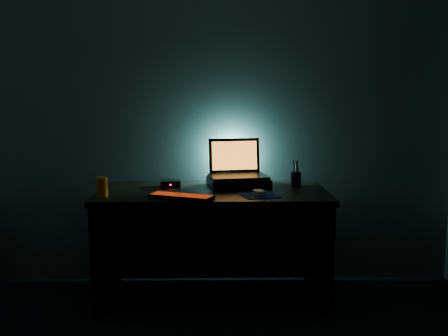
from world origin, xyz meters
name	(u,v)px	position (x,y,z in m)	size (l,w,h in m)	color
room	(208,134)	(0.00, 0.00, 1.25)	(3.50, 4.00, 2.50)	black
desk	(213,226)	(0.00, 1.67, 0.49)	(1.50, 0.70, 0.75)	black
riser	(238,182)	(0.17, 1.76, 0.78)	(0.40, 0.30, 0.06)	black
laptop	(237,168)	(0.16, 1.81, 0.87)	(0.42, 0.34, 0.26)	black
keyboard	(181,197)	(-0.19, 1.36, 0.76)	(0.41, 0.26, 0.02)	black
mousepad	(259,195)	(0.29, 1.45, 0.75)	(0.22, 0.20, 0.00)	navy
mouse	(259,193)	(0.29, 1.45, 0.77)	(0.06, 0.09, 0.03)	#939297
pen_cup	(296,179)	(0.57, 1.75, 0.80)	(0.07, 0.07, 0.10)	black
juice_glass	(102,187)	(-0.68, 1.43, 0.81)	(0.07, 0.07, 0.12)	orange
router	(171,183)	(-0.29, 1.75, 0.77)	(0.14, 0.12, 0.04)	black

